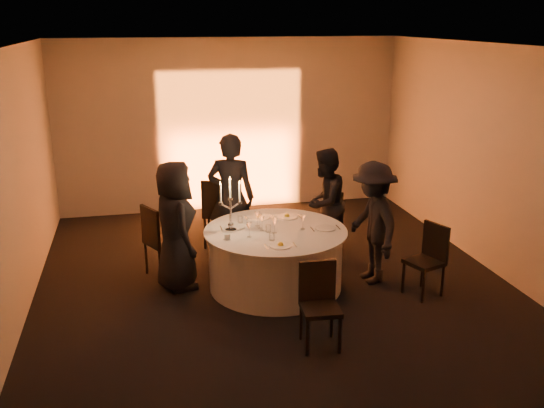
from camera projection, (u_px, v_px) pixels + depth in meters
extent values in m
plane|color=black|center=(275.00, 286.00, 7.80)|extent=(7.00, 7.00, 0.00)
plane|color=white|center=(276.00, 46.00, 6.92)|extent=(7.00, 7.00, 0.00)
plane|color=beige|center=(230.00, 125.00, 10.62)|extent=(7.00, 0.00, 7.00)
plane|color=beige|center=(393.00, 298.00, 4.10)|extent=(7.00, 0.00, 7.00)
plane|color=beige|center=(13.00, 188.00, 6.72)|extent=(0.00, 7.00, 7.00)
plane|color=beige|center=(497.00, 161.00, 7.99)|extent=(0.00, 7.00, 7.00)
cube|color=black|center=(235.00, 209.00, 10.77)|extent=(0.25, 0.12, 0.10)
cylinder|color=black|center=(275.00, 285.00, 7.80)|extent=(0.60, 0.60, 0.03)
cylinder|color=black|center=(275.00, 259.00, 7.69)|extent=(0.20, 0.20, 0.75)
cylinder|color=silver|center=(275.00, 259.00, 7.69)|extent=(1.68, 1.68, 0.75)
cylinder|color=silver|center=(276.00, 231.00, 7.58)|extent=(1.80, 1.80, 0.02)
cube|color=black|center=(164.00, 242.00, 8.04)|extent=(0.58, 0.58, 0.05)
cube|color=black|center=(150.00, 226.00, 7.84)|extent=(0.23, 0.40, 0.49)
cylinder|color=black|center=(184.00, 259.00, 8.09)|extent=(0.04, 0.04, 0.46)
cylinder|color=black|center=(170.00, 251.00, 8.35)|extent=(0.04, 0.04, 0.46)
cylinder|color=black|center=(160.00, 266.00, 7.86)|extent=(0.04, 0.04, 0.46)
cylinder|color=black|center=(146.00, 258.00, 8.13)|extent=(0.04, 0.04, 0.46)
cube|color=black|center=(220.00, 213.00, 9.10)|extent=(0.57, 0.57, 0.05)
cube|color=black|center=(217.00, 198.00, 8.82)|extent=(0.45, 0.17, 0.53)
cylinder|color=black|center=(234.00, 225.00, 9.36)|extent=(0.04, 0.04, 0.49)
cylinder|color=black|center=(209.00, 224.00, 9.38)|extent=(0.04, 0.04, 0.49)
cylinder|color=black|center=(231.00, 233.00, 8.98)|extent=(0.04, 0.04, 0.49)
cylinder|color=black|center=(205.00, 233.00, 9.00)|extent=(0.04, 0.04, 0.49)
cube|color=black|center=(325.00, 222.00, 8.97)|extent=(0.53, 0.53, 0.05)
cube|color=black|center=(336.00, 209.00, 8.80)|extent=(0.31, 0.28, 0.43)
cylinder|color=black|center=(321.00, 231.00, 9.24)|extent=(0.04, 0.04, 0.40)
cylinder|color=black|center=(310.00, 236.00, 8.99)|extent=(0.04, 0.04, 0.40)
cylinder|color=black|center=(340.00, 235.00, 9.06)|extent=(0.04, 0.04, 0.40)
cylinder|color=black|center=(329.00, 241.00, 8.81)|extent=(0.04, 0.04, 0.40)
cube|color=black|center=(424.00, 262.00, 7.45)|extent=(0.51, 0.51, 0.05)
cube|color=black|center=(436.00, 241.00, 7.47)|extent=(0.17, 0.38, 0.45)
cylinder|color=black|center=(403.00, 277.00, 7.56)|extent=(0.04, 0.04, 0.42)
cylinder|color=black|center=(423.00, 287.00, 7.29)|extent=(0.04, 0.04, 0.42)
cylinder|color=black|center=(422.00, 271.00, 7.74)|extent=(0.04, 0.04, 0.42)
cylinder|color=black|center=(443.00, 280.00, 7.47)|extent=(0.04, 0.04, 0.42)
cube|color=black|center=(320.00, 309.00, 6.26)|extent=(0.42, 0.42, 0.05)
cube|color=black|center=(317.00, 281.00, 6.35)|extent=(0.39, 0.07, 0.45)
cylinder|color=black|center=(307.00, 337.00, 6.14)|extent=(0.04, 0.04, 0.42)
cylinder|color=black|center=(340.00, 335.00, 6.19)|extent=(0.04, 0.04, 0.42)
cylinder|color=black|center=(301.00, 322.00, 6.46)|extent=(0.04, 0.04, 0.42)
cylinder|color=black|center=(332.00, 319.00, 6.51)|extent=(0.04, 0.04, 0.42)
imported|color=black|center=(175.00, 226.00, 7.56)|extent=(0.69, 0.90, 1.65)
imported|color=black|center=(231.00, 197.00, 8.46)|extent=(0.77, 0.63, 1.82)
imported|color=black|center=(324.00, 203.00, 8.65)|extent=(0.96, 0.96, 1.57)
imported|color=black|center=(373.00, 223.00, 7.76)|extent=(0.66, 1.07, 1.60)
cylinder|color=white|center=(234.00, 227.00, 7.66)|extent=(0.26, 0.26, 0.01)
cube|color=#BBBBC0|center=(221.00, 228.00, 7.62)|extent=(0.01, 0.17, 0.01)
cube|color=#BBBBC0|center=(248.00, 226.00, 7.69)|extent=(0.02, 0.17, 0.01)
cylinder|color=white|center=(259.00, 217.00, 8.03)|extent=(0.29, 0.29, 0.01)
cube|color=#BBBBC0|center=(246.00, 218.00, 7.99)|extent=(0.02, 0.17, 0.01)
cube|color=#BBBBC0|center=(271.00, 216.00, 8.07)|extent=(0.02, 0.17, 0.01)
sphere|color=yellow|center=(259.00, 214.00, 8.02)|extent=(0.07, 0.07, 0.07)
cylinder|color=white|center=(287.00, 217.00, 8.05)|extent=(0.30, 0.30, 0.01)
cube|color=#BBBBC0|center=(275.00, 218.00, 8.02)|extent=(0.02, 0.17, 0.01)
cube|color=#BBBBC0|center=(299.00, 216.00, 8.09)|extent=(0.02, 0.17, 0.01)
sphere|color=yellow|center=(287.00, 214.00, 8.04)|extent=(0.07, 0.07, 0.07)
cylinder|color=white|center=(325.00, 228.00, 7.62)|extent=(0.27, 0.27, 0.01)
cube|color=#BBBBC0|center=(312.00, 229.00, 7.58)|extent=(0.02, 0.17, 0.01)
cube|color=#BBBBC0|center=(338.00, 227.00, 7.65)|extent=(0.01, 0.17, 0.01)
cylinder|color=white|center=(280.00, 246.00, 7.04)|extent=(0.27, 0.27, 0.01)
cube|color=#BBBBC0|center=(266.00, 247.00, 7.00)|extent=(0.02, 0.17, 0.01)
cube|color=#BBBBC0|center=(295.00, 245.00, 7.07)|extent=(0.01, 0.17, 0.01)
sphere|color=yellow|center=(281.00, 242.00, 7.02)|extent=(0.07, 0.07, 0.07)
cylinder|color=white|center=(227.00, 239.00, 7.27)|extent=(0.11, 0.11, 0.01)
cylinder|color=white|center=(227.00, 236.00, 7.26)|extent=(0.07, 0.07, 0.06)
cylinder|color=silver|center=(231.00, 230.00, 7.54)|extent=(0.14, 0.14, 0.02)
sphere|color=silver|center=(231.00, 225.00, 7.52)|extent=(0.08, 0.08, 0.08)
cylinder|color=silver|center=(231.00, 214.00, 7.48)|extent=(0.03, 0.03, 0.37)
cylinder|color=silver|center=(230.00, 199.00, 7.42)|extent=(0.06, 0.06, 0.03)
cylinder|color=white|center=(230.00, 189.00, 7.38)|extent=(0.02, 0.02, 0.24)
cone|color=orange|center=(230.00, 178.00, 7.34)|extent=(0.02, 0.02, 0.04)
cylinder|color=silver|center=(226.00, 206.00, 7.43)|extent=(0.13, 0.02, 0.09)
cylinder|color=silver|center=(221.00, 204.00, 7.41)|extent=(0.06, 0.06, 0.03)
cylinder|color=white|center=(220.00, 194.00, 7.37)|extent=(0.02, 0.02, 0.24)
cone|color=orange|center=(220.00, 183.00, 7.33)|extent=(0.02, 0.02, 0.04)
cylinder|color=silver|center=(235.00, 206.00, 7.46)|extent=(0.13, 0.02, 0.09)
cylinder|color=silver|center=(240.00, 202.00, 7.46)|extent=(0.06, 0.06, 0.03)
cylinder|color=white|center=(240.00, 193.00, 7.42)|extent=(0.02, 0.02, 0.24)
cone|color=orange|center=(240.00, 182.00, 7.38)|extent=(0.02, 0.02, 0.04)
cylinder|color=white|center=(260.00, 228.00, 7.64)|extent=(0.06, 0.06, 0.01)
cylinder|color=white|center=(260.00, 224.00, 7.62)|extent=(0.01, 0.01, 0.10)
cone|color=white|center=(260.00, 217.00, 7.59)|extent=(0.07, 0.07, 0.09)
cylinder|color=white|center=(262.00, 231.00, 7.55)|extent=(0.06, 0.06, 0.01)
cylinder|color=white|center=(262.00, 227.00, 7.53)|extent=(0.01, 0.01, 0.10)
cone|color=white|center=(262.00, 220.00, 7.50)|extent=(0.07, 0.07, 0.09)
cylinder|color=white|center=(274.00, 233.00, 7.47)|extent=(0.06, 0.06, 0.01)
cylinder|color=white|center=(274.00, 229.00, 7.45)|extent=(0.01, 0.01, 0.10)
cone|color=white|center=(274.00, 222.00, 7.42)|extent=(0.07, 0.07, 0.09)
cylinder|color=white|center=(303.00, 229.00, 7.60)|extent=(0.06, 0.06, 0.01)
cylinder|color=white|center=(303.00, 225.00, 7.59)|extent=(0.01, 0.01, 0.10)
cone|color=white|center=(303.00, 218.00, 7.56)|extent=(0.07, 0.07, 0.09)
cylinder|color=white|center=(249.00, 237.00, 7.33)|extent=(0.06, 0.06, 0.01)
cylinder|color=white|center=(249.00, 233.00, 7.32)|extent=(0.01, 0.01, 0.10)
cone|color=white|center=(249.00, 226.00, 7.29)|extent=(0.07, 0.07, 0.09)
cylinder|color=white|center=(257.00, 226.00, 7.72)|extent=(0.06, 0.06, 0.01)
cylinder|color=white|center=(257.00, 222.00, 7.71)|extent=(0.01, 0.01, 0.10)
cone|color=white|center=(257.00, 215.00, 7.68)|extent=(0.07, 0.07, 0.09)
cylinder|color=white|center=(268.00, 228.00, 7.49)|extent=(0.07, 0.07, 0.09)
cylinder|color=white|center=(272.00, 237.00, 7.21)|extent=(0.07, 0.07, 0.09)
cylinder|color=white|center=(240.00, 219.00, 7.83)|extent=(0.07, 0.07, 0.09)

